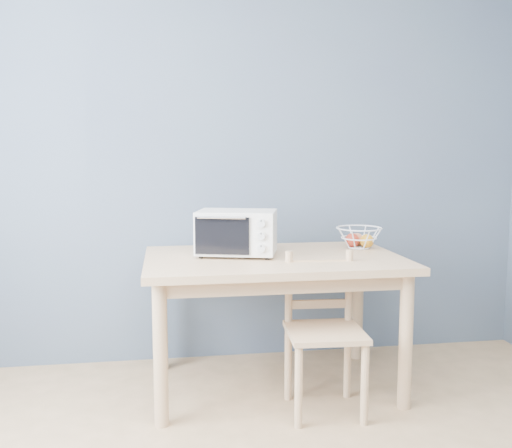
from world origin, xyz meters
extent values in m
cube|color=#4F606D|center=(0.00, 2.25, 1.30)|extent=(4.00, 0.01, 2.60)
cube|color=tan|center=(0.23, 1.70, 0.73)|extent=(1.40, 0.90, 0.04)
cylinder|color=tan|center=(-0.39, 1.33, 0.35)|extent=(0.07, 0.07, 0.71)
cylinder|color=tan|center=(0.85, 1.33, 0.35)|extent=(0.07, 0.07, 0.71)
cylinder|color=tan|center=(-0.39, 2.07, 0.35)|extent=(0.07, 0.07, 0.71)
cylinder|color=tan|center=(0.85, 2.07, 0.35)|extent=(0.07, 0.07, 0.71)
cube|color=white|center=(0.04, 1.76, 0.88)|extent=(0.49, 0.39, 0.24)
cube|color=black|center=(-0.02, 1.77, 0.88)|extent=(0.33, 0.31, 0.18)
cube|color=black|center=(-0.06, 1.63, 0.88)|extent=(0.28, 0.09, 0.20)
cylinder|color=silver|center=(-0.06, 1.61, 0.98)|extent=(0.25, 0.08, 0.01)
cube|color=white|center=(0.14, 1.58, 0.88)|extent=(0.11, 0.04, 0.22)
cylinder|color=black|center=(-0.17, 1.70, 0.76)|extent=(0.02, 0.02, 0.01)
cylinder|color=black|center=(0.18, 1.61, 0.76)|extent=(0.02, 0.02, 0.01)
cylinder|color=black|center=(-0.11, 1.91, 0.76)|extent=(0.02, 0.02, 0.01)
cylinder|color=black|center=(0.24, 1.82, 0.76)|extent=(0.02, 0.02, 0.01)
cylinder|color=silver|center=(0.14, 1.57, 0.95)|extent=(0.04, 0.03, 0.04)
cylinder|color=silver|center=(0.14, 1.57, 0.88)|extent=(0.04, 0.03, 0.04)
cylinder|color=silver|center=(0.14, 1.57, 0.82)|extent=(0.04, 0.03, 0.04)
torus|color=white|center=(0.78, 1.88, 0.87)|extent=(0.31, 0.31, 0.01)
torus|color=white|center=(0.78, 1.88, 0.81)|extent=(0.24, 0.24, 0.01)
torus|color=white|center=(0.78, 1.88, 0.76)|extent=(0.14, 0.14, 0.01)
sphere|color=#AC1719|center=(0.75, 1.89, 0.80)|extent=(0.08, 0.08, 0.08)
sphere|color=orange|center=(0.82, 1.86, 0.80)|extent=(0.08, 0.08, 0.08)
sphere|color=#CE7650|center=(0.79, 1.93, 0.80)|extent=(0.08, 0.08, 0.08)
cube|color=tan|center=(0.43, 1.36, 0.42)|extent=(0.40, 0.40, 0.03)
cylinder|color=tan|center=(0.26, 1.20, 0.20)|extent=(0.04, 0.04, 0.40)
cylinder|color=tan|center=(0.58, 1.18, 0.20)|extent=(0.04, 0.04, 0.40)
cylinder|color=tan|center=(0.28, 1.53, 0.20)|extent=(0.04, 0.04, 0.40)
cylinder|color=tan|center=(0.60, 1.51, 0.20)|extent=(0.04, 0.04, 0.40)
cylinder|color=tan|center=(0.28, 1.53, 0.61)|extent=(0.04, 0.04, 0.40)
cylinder|color=tan|center=(0.60, 1.51, 0.61)|extent=(0.04, 0.04, 0.40)
cube|color=tan|center=(0.44, 1.52, 0.52)|extent=(0.32, 0.04, 0.04)
cube|color=tan|center=(0.44, 1.52, 0.63)|extent=(0.32, 0.04, 0.04)
cube|color=tan|center=(0.44, 1.52, 0.74)|extent=(0.32, 0.04, 0.04)
camera|label=1|loc=(-0.35, -1.34, 1.31)|focal=40.00mm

